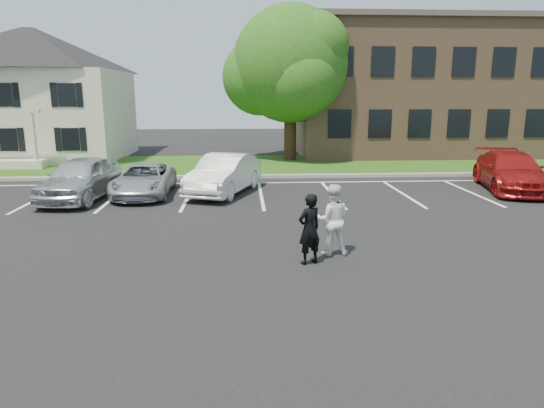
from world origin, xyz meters
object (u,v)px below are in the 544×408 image
(house, at_px, (35,94))
(office_building, at_px, (462,89))
(car_silver_west, at_px, (81,178))
(car_silver_minivan, at_px, (144,180))
(man_white_shirt, at_px, (332,220))
(car_white_sedan, at_px, (224,174))
(tree, at_px, (292,67))
(man_black_suit, at_px, (309,229))
(car_red_compact, at_px, (511,171))

(house, height_order, office_building, office_building)
(car_silver_west, distance_m, car_silver_minivan, 2.29)
(man_white_shirt, relative_size, car_white_sedan, 0.38)
(car_silver_west, xyz_separation_m, car_silver_minivan, (2.20, 0.59, -0.19))
(house, relative_size, car_white_sedan, 2.21)
(tree, relative_size, car_silver_minivan, 2.01)
(man_white_shirt, bearing_deg, man_black_suit, 45.59)
(office_building, distance_m, man_black_suit, 25.68)
(man_black_suit, relative_size, car_silver_minivan, 0.38)
(car_silver_west, bearing_deg, man_black_suit, -39.10)
(office_building, distance_m, tree, 12.47)
(tree, height_order, man_black_suit, tree)
(man_black_suit, bearing_deg, car_silver_west, -74.40)
(house, relative_size, car_silver_west, 2.21)
(man_white_shirt, relative_size, car_red_compact, 0.33)
(house, xyz_separation_m, car_silver_minivan, (8.48, -11.67, -3.22))
(man_black_suit, bearing_deg, car_white_sedan, -104.41)
(car_silver_minivan, bearing_deg, house, 125.92)
(car_silver_west, distance_m, car_red_compact, 16.98)
(man_black_suit, height_order, car_silver_minivan, man_black_suit)
(car_silver_minivan, bearing_deg, tree, 55.77)
(office_building, bearing_deg, car_white_sedan, -138.89)
(man_white_shirt, relative_size, car_silver_west, 0.37)
(tree, distance_m, car_silver_west, 14.48)
(man_black_suit, distance_m, car_white_sedan, 8.61)
(office_building, height_order, car_white_sedan, office_building)
(man_black_suit, xyz_separation_m, man_white_shirt, (0.64, 0.64, 0.04))
(house, height_order, car_white_sedan, house)
(car_silver_west, xyz_separation_m, car_white_sedan, (5.28, 0.82, -0.03))
(car_silver_minivan, xyz_separation_m, car_white_sedan, (3.08, 0.22, 0.16))
(house, distance_m, car_silver_west, 14.11)
(office_building, height_order, car_silver_minivan, office_building)
(car_silver_west, bearing_deg, car_silver_minivan, 20.87)
(car_silver_minivan, xyz_separation_m, car_red_compact, (14.76, 0.22, 0.15))
(car_silver_west, relative_size, car_red_compact, 0.89)
(office_building, bearing_deg, car_red_compact, -105.61)
(tree, xyz_separation_m, car_white_sedan, (-3.62, -9.66, -4.58))
(house, xyz_separation_m, office_building, (27.00, 2.02, 0.33))
(man_black_suit, bearing_deg, house, -84.58)
(car_silver_minivan, bearing_deg, man_white_shirt, -51.42)
(office_building, distance_m, man_white_shirt, 24.81)
(man_black_suit, height_order, man_white_shirt, man_white_shirt)
(car_red_compact, bearing_deg, house, 167.18)
(house, distance_m, tree, 15.36)
(office_building, distance_m, car_white_sedan, 20.76)
(tree, relative_size, man_white_shirt, 5.04)
(car_white_sedan, height_order, car_red_compact, car_white_sedan)
(man_black_suit, bearing_deg, man_white_shirt, -164.61)
(office_building, bearing_deg, man_white_shirt, -120.70)
(tree, bearing_deg, man_white_shirt, -92.42)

